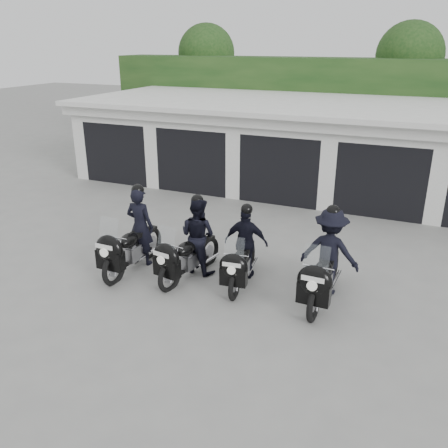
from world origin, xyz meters
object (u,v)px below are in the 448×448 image
at_px(police_bike_b, 193,242).
at_px(police_bike_c, 244,249).
at_px(police_bike_a, 133,236).
at_px(police_bike_d, 327,259).

relative_size(police_bike_b, police_bike_c, 1.06).
xyz_separation_m(police_bike_a, police_bike_b, (1.40, 0.27, 0.00)).
height_order(police_bike_a, police_bike_d, same).
bearing_deg(police_bike_a, police_bike_b, 11.95).
xyz_separation_m(police_bike_b, police_bike_c, (1.15, 0.18, -0.05)).
bearing_deg(police_bike_b, police_bike_c, 18.99).
distance_m(police_bike_a, police_bike_b, 1.43).
height_order(police_bike_a, police_bike_b, police_bike_a).
height_order(police_bike_c, police_bike_d, police_bike_d).
bearing_deg(police_bike_c, police_bike_d, -7.38).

